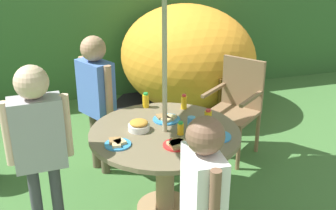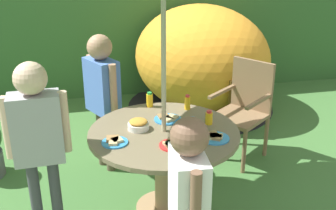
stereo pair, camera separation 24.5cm
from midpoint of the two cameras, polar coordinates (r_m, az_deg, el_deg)
ground_plane at (r=3.56m, az=1.51°, el=-14.20°), size 10.00×10.00×0.02m
hedge_backdrop at (r=6.00m, az=-5.43°, el=10.74°), size 9.00×0.70×1.81m
garden_table at (r=3.26m, az=1.61°, el=-6.18°), size 1.16×1.16×0.72m
wooden_chair at (r=4.20m, az=12.10°, el=-0.05°), size 0.65×0.64×0.98m
dome_tent at (r=5.33m, az=5.90°, el=6.41°), size 2.37×2.37×1.32m
child_in_blue_shirt at (r=3.79m, az=-7.21°, el=2.56°), size 0.32×0.40×1.31m
child_in_grey_shirt at (r=3.01m, az=-15.34°, el=-3.17°), size 0.45×0.23×1.34m
child_in_white_shirt at (r=2.36m, az=5.86°, el=-11.85°), size 0.21×0.42×1.24m
snack_bowl at (r=3.19m, az=-1.89°, el=-2.72°), size 0.17×0.17×0.08m
plate_near_right at (r=3.09m, az=8.64°, el=-4.42°), size 0.21×0.21×0.03m
plate_near_left at (r=3.36m, az=2.06°, el=-1.91°), size 0.22×0.22×0.03m
plate_far_left at (r=2.96m, az=3.06°, el=-5.45°), size 0.20×0.20×0.03m
plate_center_back at (r=3.01m, az=-5.03°, el=-5.03°), size 0.19×0.19×0.03m
juice_bottle_far_right at (r=3.60m, az=-0.59°, el=0.68°), size 0.06×0.06×0.13m
juice_bottle_center_front at (r=3.30m, az=7.76°, el=-1.78°), size 0.06×0.06×0.11m
juice_bottle_mid_left at (r=3.56m, az=4.66°, el=0.31°), size 0.05×0.05×0.13m
juice_bottle_mid_right at (r=3.11m, az=3.78°, el=-3.33°), size 0.05×0.05×0.10m
cup_near at (r=3.14m, az=5.40°, el=-3.41°), size 0.07×0.07×0.06m
cup_far at (r=3.26m, az=5.42°, el=-2.34°), size 0.06×0.06×0.07m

